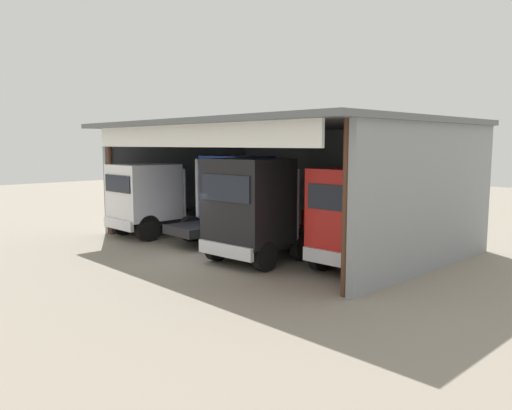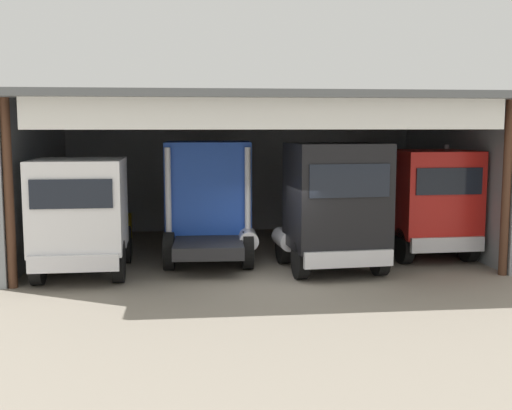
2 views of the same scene
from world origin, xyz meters
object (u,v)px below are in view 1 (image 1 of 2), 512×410
Objects in this scene: truck_blue_center_left_bay at (233,197)px; truck_black_right_bay at (252,208)px; oil_drum at (256,214)px; tool_cart at (312,221)px; truck_red_yard_outside at (360,217)px; truck_white_left_bay at (150,198)px.

truck_black_right_bay is at bearing -29.28° from truck_blue_center_left_bay.
tool_cart reaches higher than oil_drum.
tool_cart is (-6.11, 4.94, -1.32)m from truck_red_yard_outside.
tool_cart is at bearing 2.70° from oil_drum.
truck_blue_center_left_bay is 4.73m from tool_cart.
oil_drum is (0.56, 6.17, -1.30)m from truck_white_left_bay.
truck_black_right_bay is 7.24m from tool_cart.
oil_drum is (-6.48, 6.38, -1.48)m from truck_black_right_bay.
truck_white_left_bay is 5.63× the size of oil_drum.
truck_red_yard_outside is 4.93× the size of oil_drum.
oil_drum is 3.79m from tool_cart.
truck_red_yard_outside is at bearing -159.08° from truck_black_right_bay.
tool_cart is at bearing -72.10° from truck_black_right_bay.
truck_black_right_bay is at bearing 177.24° from truck_white_left_bay.
truck_blue_center_left_bay is (3.60, 1.89, 0.18)m from truck_white_left_bay.
truck_white_left_bay reaches higher than tool_cart.
truck_black_right_bay is 3.77m from truck_red_yard_outside.
truck_white_left_bay is at bearing -6.23° from truck_black_right_bay.
truck_white_left_bay is 7.05m from truck_black_right_bay.
truck_blue_center_left_bay is at bearing -54.57° from oil_drum.
truck_blue_center_left_bay is at bearing -153.29° from truck_white_left_bay.
truck_white_left_bay is 1.15× the size of truck_blue_center_left_bay.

